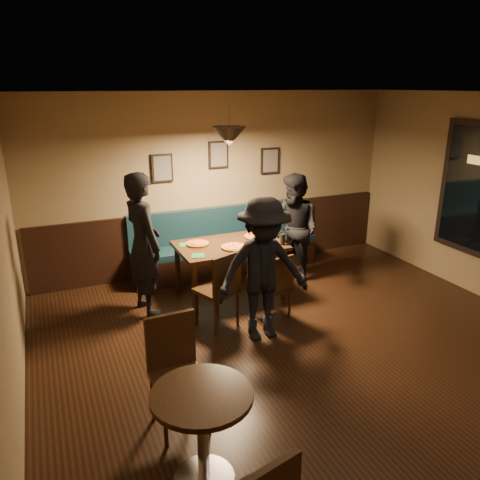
{
  "coord_description": "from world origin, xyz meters",
  "views": [
    {
      "loc": [
        -2.61,
        -3.4,
        2.89
      ],
      "look_at": [
        -0.29,
        1.95,
        0.95
      ],
      "focal_mm": 35.14,
      "sensor_mm": 36.0,
      "label": 1
    }
  ],
  "objects_px": {
    "soda_glass": "(283,239)",
    "tabasco_bottle": "(266,236)",
    "booth_bench": "(226,242)",
    "chair_near_left": "(216,289)",
    "diner_right": "(295,230)",
    "diner_front": "(263,270)",
    "chair_near_right": "(272,286)",
    "cafe_table": "(203,438)",
    "cafe_chair_far": "(179,377)",
    "diner_left": "(143,244)",
    "dining_table": "(230,270)"
  },
  "relations": [
    {
      "from": "dining_table",
      "to": "cafe_chair_far",
      "type": "bearing_deg",
      "value": -121.63
    },
    {
      "from": "booth_bench",
      "to": "chair_near_left",
      "type": "relative_size",
      "value": 3.03
    },
    {
      "from": "chair_near_left",
      "to": "diner_left",
      "type": "bearing_deg",
      "value": 112.78
    },
    {
      "from": "diner_right",
      "to": "tabasco_bottle",
      "type": "xyz_separation_m",
      "value": [
        -0.56,
        -0.18,
        0.02
      ]
    },
    {
      "from": "dining_table",
      "to": "soda_glass",
      "type": "xyz_separation_m",
      "value": [
        0.66,
        -0.31,
        0.47
      ]
    },
    {
      "from": "chair_near_left",
      "to": "booth_bench",
      "type": "bearing_deg",
      "value": 43.05
    },
    {
      "from": "dining_table",
      "to": "chair_near_left",
      "type": "height_order",
      "value": "chair_near_left"
    },
    {
      "from": "diner_right",
      "to": "diner_front",
      "type": "bearing_deg",
      "value": -56.22
    },
    {
      "from": "dining_table",
      "to": "tabasco_bottle",
      "type": "relative_size",
      "value": 11.0
    },
    {
      "from": "chair_near_left",
      "to": "diner_right",
      "type": "bearing_deg",
      "value": 6.35
    },
    {
      "from": "booth_bench",
      "to": "diner_right",
      "type": "bearing_deg",
      "value": -44.7
    },
    {
      "from": "diner_front",
      "to": "diner_right",
      "type": "bearing_deg",
      "value": 51.76
    },
    {
      "from": "booth_bench",
      "to": "chair_near_left",
      "type": "distance_m",
      "value": 1.79
    },
    {
      "from": "dining_table",
      "to": "chair_near_left",
      "type": "distance_m",
      "value": 0.87
    },
    {
      "from": "chair_near_left",
      "to": "tabasco_bottle",
      "type": "height_order",
      "value": "chair_near_left"
    },
    {
      "from": "cafe_chair_far",
      "to": "cafe_table",
      "type": "bearing_deg",
      "value": 86.82
    },
    {
      "from": "chair_near_right",
      "to": "diner_left",
      "type": "distance_m",
      "value": 1.73
    },
    {
      "from": "chair_near_left",
      "to": "soda_glass",
      "type": "xyz_separation_m",
      "value": [
        1.14,
        0.41,
        0.37
      ]
    },
    {
      "from": "diner_left",
      "to": "tabasco_bottle",
      "type": "bearing_deg",
      "value": -105.97
    },
    {
      "from": "diner_right",
      "to": "diner_left",
      "type": "bearing_deg",
      "value": -102.21
    },
    {
      "from": "dining_table",
      "to": "chair_near_right",
      "type": "relative_size",
      "value": 1.66
    },
    {
      "from": "chair_near_left",
      "to": "chair_near_right",
      "type": "xyz_separation_m",
      "value": [
        0.72,
        -0.09,
        -0.05
      ]
    },
    {
      "from": "diner_left",
      "to": "cafe_chair_far",
      "type": "relative_size",
      "value": 1.86
    },
    {
      "from": "diner_right",
      "to": "cafe_table",
      "type": "relative_size",
      "value": 2.1
    },
    {
      "from": "chair_near_left",
      "to": "cafe_chair_far",
      "type": "relative_size",
      "value": 0.98
    },
    {
      "from": "diner_front",
      "to": "chair_near_left",
      "type": "bearing_deg",
      "value": 133.5
    },
    {
      "from": "diner_front",
      "to": "soda_glass",
      "type": "distance_m",
      "value": 1.15
    },
    {
      "from": "chair_near_right",
      "to": "cafe_table",
      "type": "height_order",
      "value": "chair_near_right"
    },
    {
      "from": "cafe_table",
      "to": "cafe_chair_far",
      "type": "xyz_separation_m",
      "value": [
        0.01,
        0.66,
        0.11
      ]
    },
    {
      "from": "chair_near_left",
      "to": "cafe_chair_far",
      "type": "bearing_deg",
      "value": -141.88
    },
    {
      "from": "chair_near_left",
      "to": "chair_near_right",
      "type": "height_order",
      "value": "chair_near_left"
    },
    {
      "from": "dining_table",
      "to": "cafe_table",
      "type": "relative_size",
      "value": 1.85
    },
    {
      "from": "chair_near_left",
      "to": "diner_left",
      "type": "height_order",
      "value": "diner_left"
    },
    {
      "from": "chair_near_right",
      "to": "diner_front",
      "type": "relative_size",
      "value": 0.51
    },
    {
      "from": "soda_glass",
      "to": "tabasco_bottle",
      "type": "bearing_deg",
      "value": 119.48
    },
    {
      "from": "diner_front",
      "to": "tabasco_bottle",
      "type": "bearing_deg",
      "value": 65.33
    },
    {
      "from": "booth_bench",
      "to": "diner_right",
      "type": "distance_m",
      "value": 1.17
    },
    {
      "from": "diner_front",
      "to": "cafe_chair_far",
      "type": "distance_m",
      "value": 1.8
    },
    {
      "from": "diner_front",
      "to": "cafe_table",
      "type": "distance_m",
      "value": 2.3
    },
    {
      "from": "cafe_table",
      "to": "dining_table",
      "type": "bearing_deg",
      "value": 64.23
    },
    {
      "from": "booth_bench",
      "to": "diner_left",
      "type": "relative_size",
      "value": 1.6
    },
    {
      "from": "diner_left",
      "to": "diner_right",
      "type": "relative_size",
      "value": 1.13
    },
    {
      "from": "diner_left",
      "to": "tabasco_bottle",
      "type": "relative_size",
      "value": 14.08
    },
    {
      "from": "soda_glass",
      "to": "cafe_table",
      "type": "bearing_deg",
      "value": -128.13
    },
    {
      "from": "dining_table",
      "to": "tabasco_bottle",
      "type": "xyz_separation_m",
      "value": [
        0.52,
        -0.08,
        0.46
      ]
    },
    {
      "from": "chair_near_left",
      "to": "diner_right",
      "type": "height_order",
      "value": "diner_right"
    },
    {
      "from": "booth_bench",
      "to": "soda_glass",
      "type": "relative_size",
      "value": 19.42
    },
    {
      "from": "diner_front",
      "to": "tabasco_bottle",
      "type": "height_order",
      "value": "diner_front"
    },
    {
      "from": "dining_table",
      "to": "diner_front",
      "type": "xyz_separation_m",
      "value": [
        -0.08,
        -1.2,
        0.46
      ]
    },
    {
      "from": "diner_front",
      "to": "cafe_chair_far",
      "type": "xyz_separation_m",
      "value": [
        -1.35,
        -1.13,
        -0.35
      ]
    }
  ]
}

